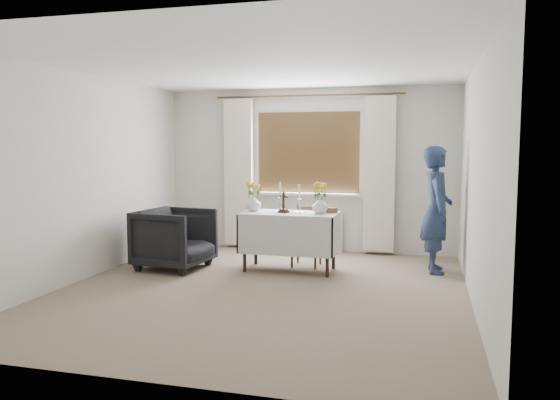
# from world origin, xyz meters

# --- Properties ---
(ground) EXTENTS (5.00, 5.00, 0.00)m
(ground) POSITION_xyz_m (0.00, 0.00, 0.00)
(ground) COLOR #836C5B
(ground) RESTS_ON ground
(altar_table) EXTENTS (1.24, 0.64, 0.76)m
(altar_table) POSITION_xyz_m (0.06, 1.05, 0.38)
(altar_table) COLOR silver
(altar_table) RESTS_ON ground
(wooden_chair) EXTENTS (0.38, 0.38, 0.81)m
(wooden_chair) POSITION_xyz_m (0.22, 1.37, 0.40)
(wooden_chair) COLOR brown
(wooden_chair) RESTS_ON ground
(armchair) EXTENTS (0.98, 0.95, 0.80)m
(armchair) POSITION_xyz_m (-1.44, 0.77, 0.40)
(armchair) COLOR black
(armchair) RESTS_ON ground
(person) EXTENTS (0.45, 0.63, 1.62)m
(person) POSITION_xyz_m (1.90, 1.45, 0.81)
(person) COLOR navy
(person) RESTS_ON ground
(radiator) EXTENTS (1.10, 0.10, 0.60)m
(radiator) POSITION_xyz_m (0.00, 2.42, 0.30)
(radiator) COLOR white
(radiator) RESTS_ON ground
(wooden_cross) EXTENTS (0.15, 0.13, 0.28)m
(wooden_cross) POSITION_xyz_m (-0.01, 1.03, 0.90)
(wooden_cross) COLOR black
(wooden_cross) RESTS_ON altar_table
(candlestick_left) EXTENTS (0.12, 0.12, 0.39)m
(candlestick_left) POSITION_xyz_m (-0.07, 1.07, 0.96)
(candlestick_left) COLOR silver
(candlestick_left) RESTS_ON altar_table
(candlestick_right) EXTENTS (0.13, 0.13, 0.36)m
(candlestick_right) POSITION_xyz_m (0.18, 1.09, 0.94)
(candlestick_right) COLOR silver
(candlestick_right) RESTS_ON altar_table
(flower_vase_left) EXTENTS (0.27, 0.27, 0.21)m
(flower_vase_left) POSITION_xyz_m (-0.44, 1.09, 0.87)
(flower_vase_left) COLOR silver
(flower_vase_left) RESTS_ON altar_table
(flower_vase_right) EXTENTS (0.24, 0.24, 0.21)m
(flower_vase_right) POSITION_xyz_m (0.46, 1.05, 0.87)
(flower_vase_right) COLOR silver
(flower_vase_right) RESTS_ON altar_table
(wicker_basket) EXTENTS (0.24, 0.24, 0.07)m
(wicker_basket) POSITION_xyz_m (0.58, 1.21, 0.80)
(wicker_basket) COLOR brown
(wicker_basket) RESTS_ON altar_table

